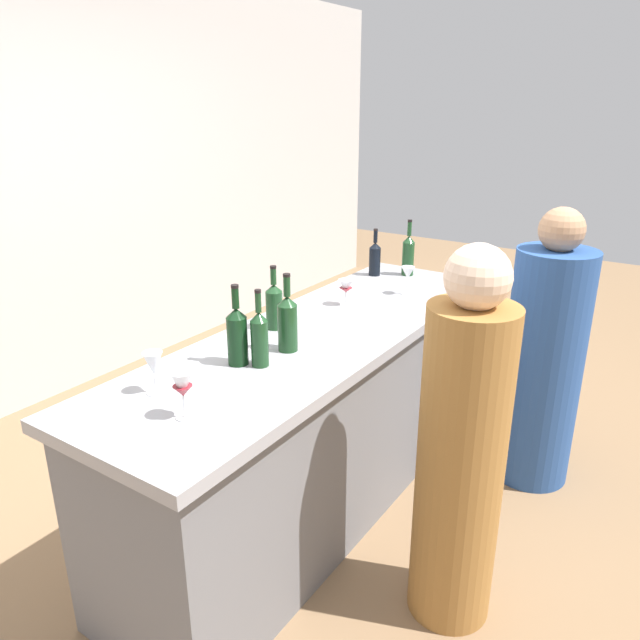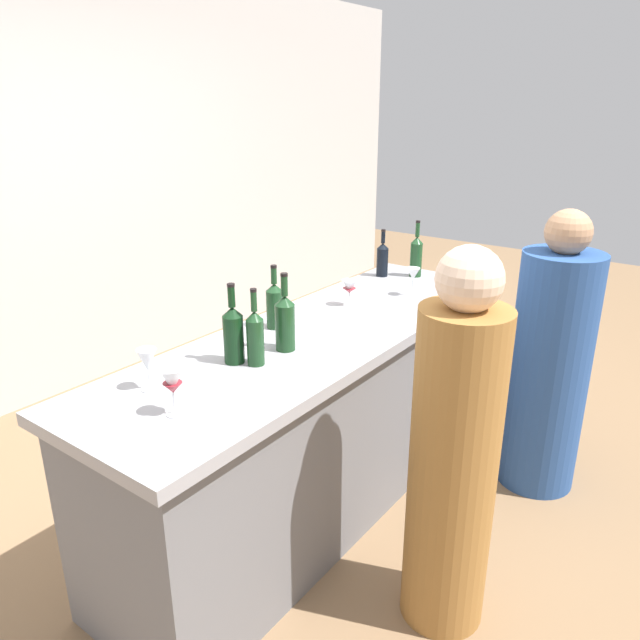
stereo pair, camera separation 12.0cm
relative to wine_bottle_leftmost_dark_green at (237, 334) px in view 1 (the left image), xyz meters
The scene contains 15 objects.
ground_plane 1.15m from the wine_bottle_leftmost_dark_green, ahead, with size 12.00×12.00×0.00m, color #846647.
back_wall 2.22m from the wine_bottle_leftmost_dark_green, 77.22° to the left, with size 8.00×0.10×2.80m, color #BCB7B2.
bar_counter 0.76m from the wine_bottle_leftmost_dark_green, ahead, with size 2.44×0.73×0.92m.
wine_bottle_leftmost_dark_green is the anchor object (origin of this frame).
wine_bottle_second_left_olive_green 0.09m from the wine_bottle_leftmost_dark_green, 66.26° to the right, with size 0.07×0.07×0.31m.
wine_bottle_center_olive_green 0.24m from the wine_bottle_leftmost_dark_green, 19.95° to the right, with size 0.08×0.08×0.33m.
wine_bottle_second_right_olive_green 0.41m from the wine_bottle_leftmost_dark_green, 17.47° to the left, with size 0.08×0.08×0.30m.
wine_bottle_rightmost_near_black 1.44m from the wine_bottle_leftmost_dark_green, ahead, with size 0.07×0.07×0.28m.
wine_bottle_far_right_olive_green 1.54m from the wine_bottle_leftmost_dark_green, ahead, with size 0.07×0.07×0.33m.
wine_glass_near_left 1.20m from the wine_bottle_leftmost_dark_green, ahead, with size 0.07×0.07×0.15m.
wine_glass_near_center 0.45m from the wine_bottle_leftmost_dark_green, 161.76° to the right, with size 0.08×0.08×0.17m.
wine_glass_near_right 0.86m from the wine_bottle_leftmost_dark_green, ahead, with size 0.08×0.08×0.13m.
wine_glass_far_left 0.36m from the wine_bottle_leftmost_dark_green, 167.92° to the left, with size 0.07×0.07×0.16m.
person_left_guest 0.96m from the wine_bottle_leftmost_dark_green, 76.25° to the right, with size 0.37×0.37×1.48m.
person_center_guest 1.62m from the wine_bottle_leftmost_dark_green, 33.68° to the right, with size 0.45×0.45×1.44m.
Camera 1 is at (-2.10, -1.41, 1.90)m, focal length 33.56 mm.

